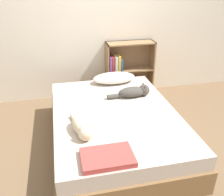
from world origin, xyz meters
The scene contains 8 objects.
ground_plane centered at (0.00, 0.00, 0.00)m, with size 8.00×8.00×0.00m, color brown.
wall_back centered at (0.00, 1.43, 1.25)m, with size 8.00×0.06×2.50m.
bed centered at (0.00, 0.00, 0.21)m, with size 1.44×2.00×0.43m.
pillow centered at (0.18, 0.82, 0.51)m, with size 0.61×0.30×0.15m.
cat_light centered at (-0.42, -0.36, 0.51)m, with size 0.22×0.53×0.17m.
cat_dark centered at (0.34, 0.33, 0.50)m, with size 0.56×0.18×0.17m.
bookshelf centered at (0.50, 1.29, 0.47)m, with size 0.77×0.26×0.90m.
blanket_fold centered at (-0.25, -0.79, 0.46)m, with size 0.45×0.30×0.05m.
Camera 1 is at (-0.58, -2.44, 1.89)m, focal length 40.00 mm.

